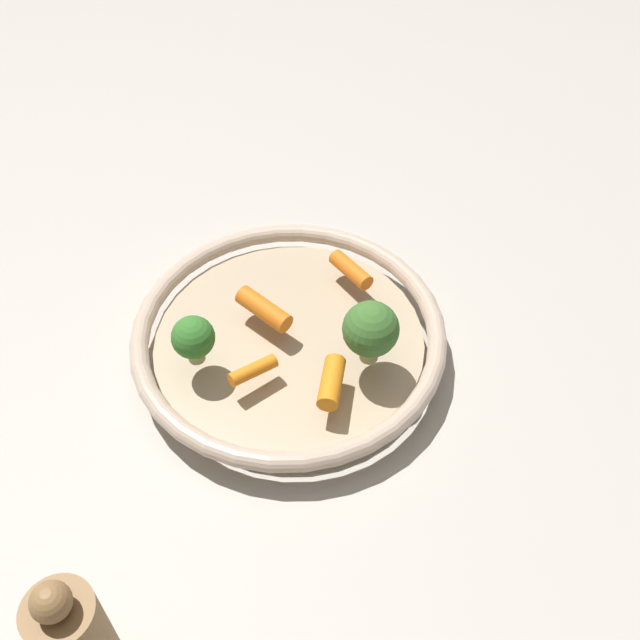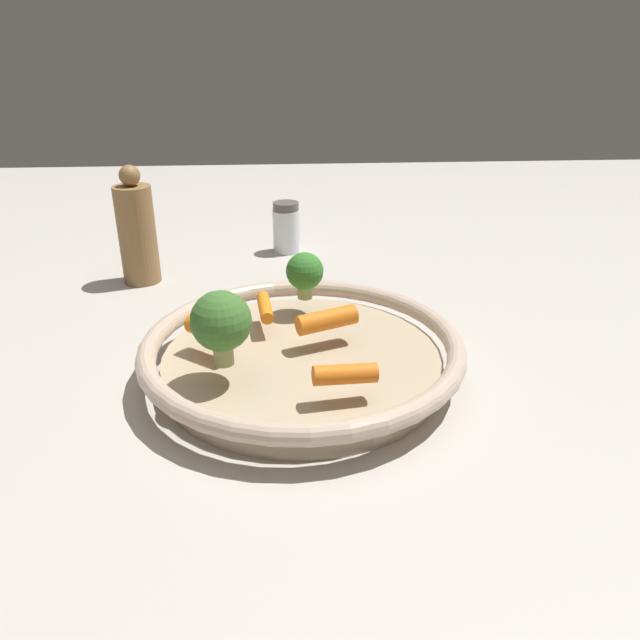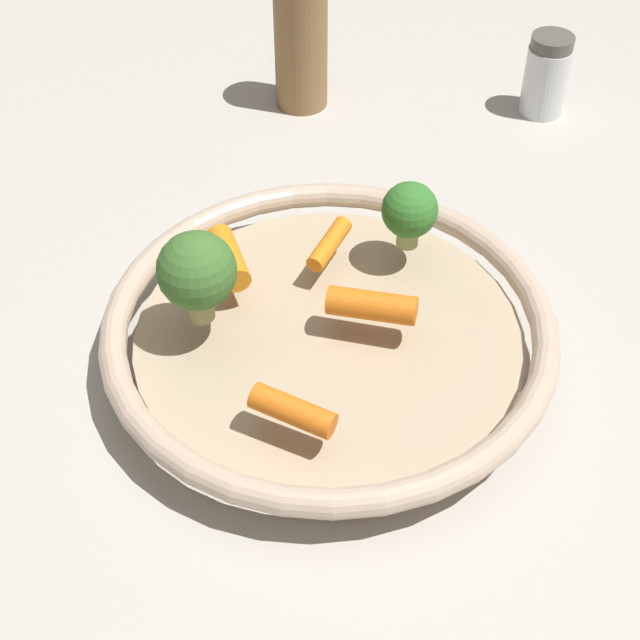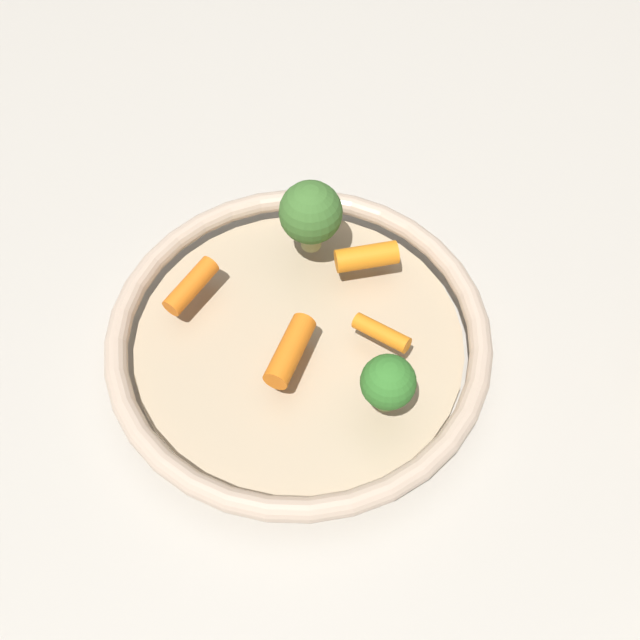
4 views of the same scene
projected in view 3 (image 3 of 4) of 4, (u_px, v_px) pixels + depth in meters
The scene contains 10 objects.
ground_plane at pixel (329, 358), 0.71m from camera, with size 2.33×2.33×0.00m, color #B7B2A8.
serving_bowl at pixel (329, 335), 0.69m from camera, with size 0.33×0.33×0.05m.
baby_carrot_back at pixel (232, 255), 0.71m from camera, with size 0.02×0.02×0.06m, color orange.
baby_carrot_center at pixel (372, 306), 0.67m from camera, with size 0.02×0.02×0.06m, color orange.
baby_carrot_near_rim at pixel (293, 411), 0.60m from camera, with size 0.02×0.02×0.06m, color orange.
baby_carrot_left at pixel (329, 244), 0.72m from camera, with size 0.01×0.01×0.05m, color orange.
broccoli_floret_mid at pixel (197, 272), 0.64m from camera, with size 0.06×0.06×0.07m.
broccoli_floret_edge at pixel (410, 211), 0.71m from camera, with size 0.04×0.04×0.05m.
salt_shaker at pixel (546, 75), 0.92m from camera, with size 0.04×0.04×0.08m.
pepper_mill at pixel (301, 36), 0.91m from camera, with size 0.05×0.05×0.17m.
Camera 3 is at (-0.26, 0.41, 0.51)m, focal length 52.70 mm.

